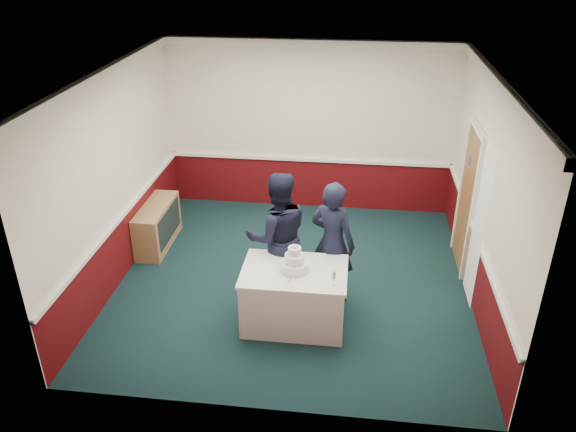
# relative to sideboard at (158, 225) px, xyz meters

# --- Properties ---
(ground) EXTENTS (5.00, 5.00, 0.00)m
(ground) POSITION_rel_sideboard_xyz_m (2.28, -0.76, -0.35)
(ground) COLOR #142E31
(ground) RESTS_ON ground
(room_shell) EXTENTS (5.00, 5.00, 3.00)m
(room_shell) POSITION_rel_sideboard_xyz_m (2.36, -0.15, 1.62)
(room_shell) COLOR silver
(room_shell) RESTS_ON ground
(sideboard) EXTENTS (0.41, 1.20, 0.70)m
(sideboard) POSITION_rel_sideboard_xyz_m (0.00, 0.00, 0.00)
(sideboard) COLOR #9E724C
(sideboard) RESTS_ON ground
(cake_table) EXTENTS (1.32, 0.92, 0.79)m
(cake_table) POSITION_rel_sideboard_xyz_m (2.40, -1.73, 0.05)
(cake_table) COLOR white
(cake_table) RESTS_ON ground
(wedding_cake) EXTENTS (0.35, 0.35, 0.36)m
(wedding_cake) POSITION_rel_sideboard_xyz_m (2.40, -1.73, 0.55)
(wedding_cake) COLOR white
(wedding_cake) RESTS_ON cake_table
(cake_knife) EXTENTS (0.05, 0.22, 0.00)m
(cake_knife) POSITION_rel_sideboard_xyz_m (2.37, -1.93, 0.44)
(cake_knife) COLOR silver
(cake_knife) RESTS_ON cake_table
(champagne_flute) EXTENTS (0.05, 0.05, 0.21)m
(champagne_flute) POSITION_rel_sideboard_xyz_m (2.90, -2.01, 0.58)
(champagne_flute) COLOR silver
(champagne_flute) RESTS_ON cake_table
(person_man) EXTENTS (1.07, 0.94, 1.84)m
(person_man) POSITION_rel_sideboard_xyz_m (2.11, -1.13, 0.57)
(person_man) COLOR black
(person_man) RESTS_ON ground
(person_woman) EXTENTS (0.76, 0.66, 1.76)m
(person_woman) POSITION_rel_sideboard_xyz_m (2.84, -1.14, 0.53)
(person_woman) COLOR black
(person_woman) RESTS_ON ground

